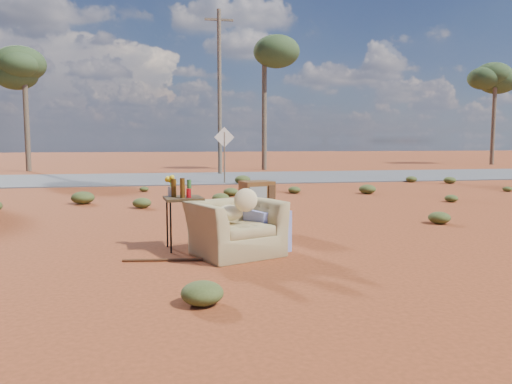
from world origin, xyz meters
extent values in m
plane|color=#943C1D|center=(0.00, 0.00, 0.00)|extent=(140.00, 140.00, 0.00)
cube|color=#565659|center=(0.00, 15.00, 0.02)|extent=(140.00, 7.00, 0.04)
imported|color=#9B8554|center=(0.05, -0.13, 0.53)|extent=(1.42, 1.18, 1.06)
ellipsoid|color=#E0C388|center=(-0.02, -0.10, 0.62)|extent=(0.38, 0.38, 0.23)
ellipsoid|color=#E0C388|center=(0.18, -0.30, 0.82)|extent=(0.34, 0.17, 0.34)
cube|color=#212899|center=(0.54, 0.18, 0.31)|extent=(0.76, 0.92, 0.62)
cube|color=black|center=(0.77, 1.87, 0.46)|extent=(0.58, 0.49, 0.03)
cylinder|color=black|center=(0.59, 1.65, 0.23)|extent=(0.03, 0.03, 0.46)
cylinder|color=black|center=(1.04, 1.75, 0.23)|extent=(0.03, 0.03, 0.46)
cylinder|color=black|center=(0.51, 2.00, 0.23)|extent=(0.03, 0.03, 0.46)
cylinder|color=black|center=(0.96, 2.10, 0.23)|extent=(0.03, 0.03, 0.46)
cube|color=brown|center=(0.77, 1.87, 0.69)|extent=(0.65, 0.56, 0.44)
cube|color=gray|center=(0.75, 1.63, 0.69)|extent=(0.33, 0.10, 0.27)
cube|color=#472D19|center=(1.02, 1.69, 0.69)|extent=(0.13, 0.05, 0.31)
cube|color=#3D2B16|center=(-0.66, 0.41, 0.78)|extent=(0.61, 0.61, 0.04)
cylinder|color=black|center=(-0.86, 0.16, 0.39)|extent=(0.03, 0.03, 0.78)
cylinder|color=black|center=(-0.42, 0.21, 0.39)|extent=(0.03, 0.03, 0.78)
cylinder|color=black|center=(-0.91, 0.61, 0.39)|extent=(0.03, 0.03, 0.78)
cylinder|color=black|center=(-0.46, 0.65, 0.39)|extent=(0.03, 0.03, 0.78)
cylinder|color=#43270B|center=(-0.80, 0.45, 0.95)|extent=(0.08, 0.08, 0.29)
cylinder|color=#43270B|center=(-0.68, 0.32, 0.96)|extent=(0.07, 0.07, 0.31)
cylinder|color=#2D6129|center=(-0.56, 0.53, 0.94)|extent=(0.07, 0.07, 0.27)
cylinder|color=red|center=(-0.59, 0.30, 0.88)|extent=(0.07, 0.07, 0.15)
cylinder|color=silver|center=(-0.85, 0.56, 0.88)|extent=(0.09, 0.09, 0.16)
ellipsoid|color=gold|center=(-0.85, 0.56, 1.05)|extent=(0.18, 0.18, 0.13)
cylinder|color=#532D16|center=(-0.84, -0.35, 0.02)|extent=(1.40, 0.22, 0.04)
cylinder|color=brown|center=(1.50, 12.00, 1.00)|extent=(0.06, 0.06, 2.00)
cube|color=silver|center=(1.50, 12.00, 1.80)|extent=(0.78, 0.04, 0.78)
cylinder|color=brown|center=(-8.00, 22.00, 3.00)|extent=(0.28, 0.28, 6.00)
ellipsoid|color=#384D27|center=(-8.00, 22.00, 5.50)|extent=(3.20, 3.20, 2.20)
cylinder|color=brown|center=(5.00, 21.00, 3.50)|extent=(0.28, 0.28, 7.00)
ellipsoid|color=#384D27|center=(5.00, 21.00, 6.50)|extent=(3.20, 3.20, 2.20)
cylinder|color=brown|center=(22.00, 24.00, 3.25)|extent=(0.28, 0.28, 6.50)
ellipsoid|color=#384D27|center=(22.00, 24.00, 6.00)|extent=(3.20, 3.20, 2.20)
cylinder|color=brown|center=(2.00, 17.50, 4.00)|extent=(0.20, 0.20, 8.00)
cube|color=brown|center=(2.00, 17.50, 7.50)|extent=(1.40, 0.10, 0.10)
ellipsoid|color=#475425|center=(4.50, 1.80, 0.12)|extent=(0.44, 0.44, 0.24)
ellipsoid|color=#475425|center=(-3.00, 6.50, 0.17)|extent=(0.60, 0.60, 0.33)
ellipsoid|color=#475425|center=(6.80, 5.00, 0.10)|extent=(0.36, 0.36, 0.20)
ellipsoid|color=#475425|center=(3.20, 8.00, 0.11)|extent=(0.40, 0.40, 0.22)
ellipsoid|color=#475425|center=(-1.50, 9.50, 0.08)|extent=(0.30, 0.30, 0.17)
camera|label=1|loc=(-1.03, -7.21, 1.66)|focal=35.00mm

